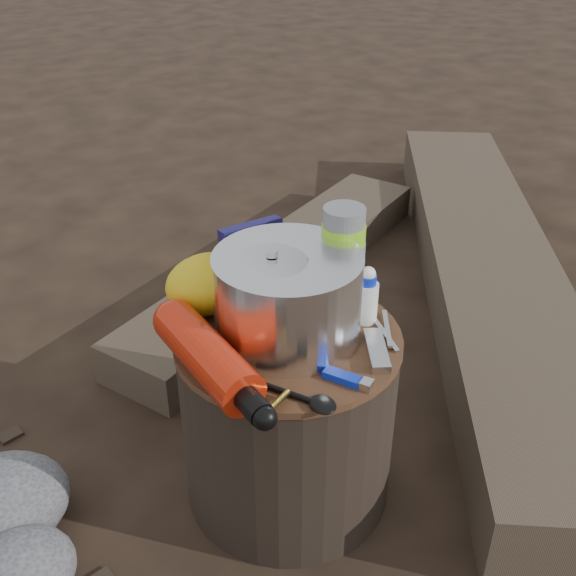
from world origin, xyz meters
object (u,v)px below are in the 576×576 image
log_main (487,271)px  travel_mug (292,263)px  stump (288,416)px  thermos (342,259)px  camping_pot (272,298)px  fuel_bottle (208,356)px

log_main → travel_mug: size_ratio=18.80×
stump → log_main: (0.88, 0.37, -0.10)m
thermos → travel_mug: size_ratio=1.90×
camping_pot → thermos: bearing=10.9°
log_main → stump: bearing=-123.9°
log_main → travel_mug: bearing=-131.1°
camping_pot → fuel_bottle: bearing=-163.9°
stump → travel_mug: bearing=58.4°
log_main → travel_mug: 0.89m
thermos → travel_mug: (-0.05, 0.11, -0.05)m
fuel_bottle → travel_mug: 0.32m
thermos → travel_mug: 0.13m
travel_mug → fuel_bottle: bearing=-145.2°
log_main → thermos: (-0.74, -0.33, 0.40)m
camping_pot → stump: bearing=-18.3°
camping_pot → fuel_bottle: camping_pot is taller
stump → camping_pot: camping_pot is taller
log_main → travel_mug: (-0.79, -0.22, 0.35)m
travel_mug → stump: bearing=-121.6°
log_main → travel_mug: travel_mug is taller
log_main → camping_pot: (-0.90, -0.36, 0.38)m
stump → fuel_bottle: size_ratio=1.27×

